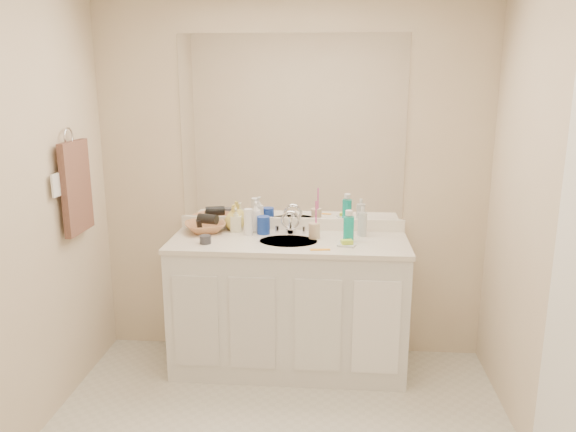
% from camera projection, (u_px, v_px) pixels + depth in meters
% --- Properties ---
extents(wall_back, '(2.60, 0.02, 2.40)m').
position_uv_depth(wall_back, '(292.00, 183.00, 3.76)').
color(wall_back, beige).
rests_on(wall_back, floor).
extents(wall_front, '(2.60, 0.02, 2.40)m').
position_uv_depth(wall_front, '(205.00, 395.00, 1.24)').
color(wall_front, beige).
rests_on(wall_front, floor).
extents(wall_right, '(0.02, 2.60, 2.40)m').
position_uv_depth(wall_right, '(572.00, 242.00, 2.40)').
color(wall_right, beige).
rests_on(wall_right, floor).
extents(vanity_cabinet, '(1.50, 0.55, 0.85)m').
position_uv_depth(vanity_cabinet, '(289.00, 307.00, 3.68)').
color(vanity_cabinet, silver).
rests_on(vanity_cabinet, floor).
extents(countertop, '(1.52, 0.57, 0.03)m').
position_uv_depth(countertop, '(289.00, 242.00, 3.57)').
color(countertop, silver).
rests_on(countertop, vanity_cabinet).
extents(backsplash, '(1.52, 0.03, 0.08)m').
position_uv_depth(backsplash, '(292.00, 224.00, 3.81)').
color(backsplash, white).
rests_on(backsplash, countertop).
extents(sink_basin, '(0.37, 0.37, 0.02)m').
position_uv_depth(sink_basin, '(288.00, 243.00, 3.55)').
color(sink_basin, '#BBAFA4').
rests_on(sink_basin, countertop).
extents(faucet, '(0.02, 0.02, 0.11)m').
position_uv_depth(faucet, '(291.00, 225.00, 3.71)').
color(faucet, silver).
rests_on(faucet, countertop).
extents(mirror, '(1.48, 0.01, 1.20)m').
position_uv_depth(mirror, '(292.00, 129.00, 3.67)').
color(mirror, white).
rests_on(mirror, wall_back).
extents(blue_mug, '(0.09, 0.09, 0.12)m').
position_uv_depth(blue_mug, '(264.00, 225.00, 3.70)').
color(blue_mug, '#1738A2').
rests_on(blue_mug, countertop).
extents(tan_cup, '(0.09, 0.09, 0.10)m').
position_uv_depth(tan_cup, '(314.00, 231.00, 3.60)').
color(tan_cup, '#CBAF8F').
rests_on(tan_cup, countertop).
extents(toothbrush, '(0.01, 0.04, 0.20)m').
position_uv_depth(toothbrush, '(316.00, 216.00, 3.58)').
color(toothbrush, '#E13B9A').
rests_on(toothbrush, tan_cup).
extents(mouthwash_bottle, '(0.07, 0.07, 0.16)m').
position_uv_depth(mouthwash_bottle, '(349.00, 229.00, 3.53)').
color(mouthwash_bottle, '#0D9E8C').
rests_on(mouthwash_bottle, countertop).
extents(clear_pump_bottle, '(0.08, 0.08, 0.16)m').
position_uv_depth(clear_pump_bottle, '(362.00, 224.00, 3.65)').
color(clear_pump_bottle, silver).
rests_on(clear_pump_bottle, countertop).
extents(soap_dish, '(0.13, 0.11, 0.01)m').
position_uv_depth(soap_dish, '(347.00, 245.00, 3.45)').
color(soap_dish, silver).
rests_on(soap_dish, countertop).
extents(green_soap, '(0.08, 0.07, 0.02)m').
position_uv_depth(green_soap, '(347.00, 242.00, 3.44)').
color(green_soap, '#B3DB35').
rests_on(green_soap, soap_dish).
extents(orange_comb, '(0.12, 0.04, 0.01)m').
position_uv_depth(orange_comb, '(320.00, 250.00, 3.36)').
color(orange_comb, orange).
rests_on(orange_comb, countertop).
extents(dark_jar, '(0.09, 0.09, 0.05)m').
position_uv_depth(dark_jar, '(205.00, 239.00, 3.49)').
color(dark_jar, '#33333A').
rests_on(dark_jar, countertop).
extents(extra_white_bottle, '(0.07, 0.07, 0.18)m').
position_uv_depth(extra_white_bottle, '(248.00, 222.00, 3.66)').
color(extra_white_bottle, white).
rests_on(extra_white_bottle, countertop).
extents(soap_bottle_white, '(0.09, 0.09, 0.20)m').
position_uv_depth(soap_bottle_white, '(256.00, 217.00, 3.75)').
color(soap_bottle_white, white).
rests_on(soap_bottle_white, countertop).
extents(soap_bottle_cream, '(0.08, 0.08, 0.16)m').
position_uv_depth(soap_bottle_cream, '(236.00, 220.00, 3.76)').
color(soap_bottle_cream, beige).
rests_on(soap_bottle_cream, countertop).
extents(soap_bottle_yellow, '(0.18, 0.18, 0.17)m').
position_uv_depth(soap_bottle_yellow, '(234.00, 217.00, 3.79)').
color(soap_bottle_yellow, '#DBC655').
rests_on(soap_bottle_yellow, countertop).
extents(wicker_basket, '(0.35, 0.35, 0.07)m').
position_uv_depth(wicker_basket, '(205.00, 227.00, 3.75)').
color(wicker_basket, '#AE6F46').
rests_on(wicker_basket, countertop).
extents(hair_dryer, '(0.15, 0.10, 0.07)m').
position_uv_depth(hair_dryer, '(208.00, 219.00, 3.74)').
color(hair_dryer, black).
rests_on(hair_dryer, wicker_basket).
extents(towel_ring, '(0.01, 0.11, 0.11)m').
position_uv_depth(towel_ring, '(68.00, 137.00, 3.27)').
color(towel_ring, silver).
rests_on(towel_ring, wall_left).
extents(hand_towel, '(0.04, 0.32, 0.55)m').
position_uv_depth(hand_towel, '(76.00, 187.00, 3.34)').
color(hand_towel, '#492F27').
rests_on(hand_towel, towel_ring).
extents(switch_plate, '(0.01, 0.08, 0.13)m').
position_uv_depth(switch_plate, '(56.00, 185.00, 3.14)').
color(switch_plate, white).
rests_on(switch_plate, wall_left).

